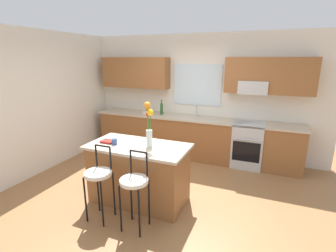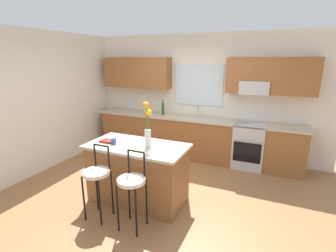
{
  "view_description": "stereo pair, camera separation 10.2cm",
  "coord_description": "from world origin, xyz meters",
  "px_view_note": "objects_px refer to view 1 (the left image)",
  "views": [
    {
      "loc": [
        1.51,
        -3.41,
        2.17
      ],
      "look_at": [
        -0.11,
        0.55,
        1.0
      ],
      "focal_mm": 26.46,
      "sensor_mm": 36.0,
      "label": 1
    },
    {
      "loc": [
        1.61,
        -3.37,
        2.17
      ],
      "look_at": [
        -0.11,
        0.55,
        1.0
      ],
      "focal_mm": 26.46,
      "sensor_mm": 36.0,
      "label": 2
    }
  ],
  "objects_px": {
    "cookbook": "(108,141)",
    "fruit_bowl_oranges": "(147,111)",
    "kitchen_island": "(139,173)",
    "bar_stool_near": "(99,177)",
    "mug_ceramic": "(114,142)",
    "bottle_olive_oil": "(162,109)",
    "bar_stool_middle": "(134,184)",
    "flower_vase": "(149,125)",
    "oven_range": "(248,144)"
  },
  "relations": [
    {
      "from": "cookbook",
      "to": "fruit_bowl_oranges",
      "type": "bearing_deg",
      "value": 100.59
    },
    {
      "from": "kitchen_island",
      "to": "cookbook",
      "type": "bearing_deg",
      "value": -172.7
    },
    {
      "from": "bar_stool_near",
      "to": "cookbook",
      "type": "xyz_separation_m",
      "value": [
        -0.21,
        0.54,
        0.3
      ]
    },
    {
      "from": "mug_ceramic",
      "to": "bottle_olive_oil",
      "type": "distance_m",
      "value": 2.17
    },
    {
      "from": "fruit_bowl_oranges",
      "to": "mug_ceramic",
      "type": "bearing_deg",
      "value": -75.88
    },
    {
      "from": "kitchen_island",
      "to": "bar_stool_near",
      "type": "bearing_deg",
      "value": -114.46
    },
    {
      "from": "bar_stool_near",
      "to": "bar_stool_middle",
      "type": "height_order",
      "value": "same"
    },
    {
      "from": "flower_vase",
      "to": "fruit_bowl_oranges",
      "type": "relative_size",
      "value": 2.8
    },
    {
      "from": "oven_range",
      "to": "cookbook",
      "type": "relative_size",
      "value": 4.6
    },
    {
      "from": "kitchen_island",
      "to": "bar_stool_near",
      "type": "relative_size",
      "value": 1.46
    },
    {
      "from": "cookbook",
      "to": "fruit_bowl_oranges",
      "type": "distance_m",
      "value": 2.16
    },
    {
      "from": "flower_vase",
      "to": "fruit_bowl_oranges",
      "type": "bearing_deg",
      "value": 117.61
    },
    {
      "from": "oven_range",
      "to": "kitchen_island",
      "type": "bearing_deg",
      "value": -125.1
    },
    {
      "from": "flower_vase",
      "to": "bottle_olive_oil",
      "type": "distance_m",
      "value": 2.2
    },
    {
      "from": "kitchen_island",
      "to": "flower_vase",
      "type": "height_order",
      "value": "flower_vase"
    },
    {
      "from": "oven_range",
      "to": "bar_stool_middle",
      "type": "bearing_deg",
      "value": -113.63
    },
    {
      "from": "oven_range",
      "to": "cookbook",
      "type": "height_order",
      "value": "cookbook"
    },
    {
      "from": "flower_vase",
      "to": "bar_stool_near",
      "type": "bearing_deg",
      "value": -128.43
    },
    {
      "from": "kitchen_island",
      "to": "bottle_olive_oil",
      "type": "xyz_separation_m",
      "value": [
        -0.52,
        2.06,
        0.59
      ]
    },
    {
      "from": "oven_range",
      "to": "bar_stool_near",
      "type": "xyz_separation_m",
      "value": [
        -1.7,
        -2.64,
        0.18
      ]
    },
    {
      "from": "kitchen_island",
      "to": "mug_ceramic",
      "type": "distance_m",
      "value": 0.62
    },
    {
      "from": "bar_stool_near",
      "to": "bottle_olive_oil",
      "type": "bearing_deg",
      "value": 95.21
    },
    {
      "from": "bar_stool_middle",
      "to": "oven_range",
      "type": "bearing_deg",
      "value": 66.37
    },
    {
      "from": "bar_stool_middle",
      "to": "fruit_bowl_oranges",
      "type": "bearing_deg",
      "value": 113.54
    },
    {
      "from": "flower_vase",
      "to": "kitchen_island",
      "type": "bearing_deg",
      "value": 177.22
    },
    {
      "from": "bar_stool_near",
      "to": "oven_range",
      "type": "bearing_deg",
      "value": 57.14
    },
    {
      "from": "bar_stool_near",
      "to": "bar_stool_middle",
      "type": "bearing_deg",
      "value": 0.0
    },
    {
      "from": "oven_range",
      "to": "bottle_olive_oil",
      "type": "relative_size",
      "value": 2.71
    },
    {
      "from": "fruit_bowl_oranges",
      "to": "bar_stool_middle",
      "type": "bearing_deg",
      "value": -66.46
    },
    {
      "from": "bar_stool_near",
      "to": "fruit_bowl_oranges",
      "type": "bearing_deg",
      "value": 102.92
    },
    {
      "from": "mug_ceramic",
      "to": "fruit_bowl_oranges",
      "type": "xyz_separation_m",
      "value": [
        -0.54,
        2.17,
        0.01
      ]
    },
    {
      "from": "kitchen_island",
      "to": "cookbook",
      "type": "distance_m",
      "value": 0.68
    },
    {
      "from": "mug_ceramic",
      "to": "bottle_olive_oil",
      "type": "xyz_separation_m",
      "value": [
        -0.18,
        2.16,
        0.09
      ]
    },
    {
      "from": "bar_stool_near",
      "to": "flower_vase",
      "type": "height_order",
      "value": "flower_vase"
    },
    {
      "from": "cookbook",
      "to": "bottle_olive_oil",
      "type": "distance_m",
      "value": 2.13
    },
    {
      "from": "cookbook",
      "to": "bar_stool_near",
      "type": "bearing_deg",
      "value": -68.38
    },
    {
      "from": "fruit_bowl_oranges",
      "to": "bottle_olive_oil",
      "type": "relative_size",
      "value": 0.71
    },
    {
      "from": "bar_stool_near",
      "to": "mug_ceramic",
      "type": "relative_size",
      "value": 11.58
    },
    {
      "from": "fruit_bowl_oranges",
      "to": "bottle_olive_oil",
      "type": "distance_m",
      "value": 0.38
    },
    {
      "from": "cookbook",
      "to": "fruit_bowl_oranges",
      "type": "relative_size",
      "value": 0.83
    },
    {
      "from": "oven_range",
      "to": "kitchen_island",
      "type": "height_order",
      "value": "same"
    },
    {
      "from": "fruit_bowl_oranges",
      "to": "flower_vase",
      "type": "bearing_deg",
      "value": -62.39
    },
    {
      "from": "bar_stool_near",
      "to": "bottle_olive_oil",
      "type": "xyz_separation_m",
      "value": [
        -0.24,
        2.66,
        0.42
      ]
    },
    {
      "from": "kitchen_island",
      "to": "bar_stool_middle",
      "type": "height_order",
      "value": "bar_stool_middle"
    },
    {
      "from": "oven_range",
      "to": "bar_stool_near",
      "type": "height_order",
      "value": "bar_stool_near"
    },
    {
      "from": "bar_stool_near",
      "to": "cookbook",
      "type": "distance_m",
      "value": 0.66
    },
    {
      "from": "kitchen_island",
      "to": "cookbook",
      "type": "xyz_separation_m",
      "value": [
        -0.49,
        -0.06,
        0.47
      ]
    },
    {
      "from": "bar_stool_near",
      "to": "flower_vase",
      "type": "distance_m",
      "value": 0.98
    },
    {
      "from": "bar_stool_near",
      "to": "mug_ceramic",
      "type": "xyz_separation_m",
      "value": [
        -0.07,
        0.5,
        0.33
      ]
    },
    {
      "from": "cookbook",
      "to": "bottle_olive_oil",
      "type": "xyz_separation_m",
      "value": [
        -0.03,
        2.12,
        0.12
      ]
    }
  ]
}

